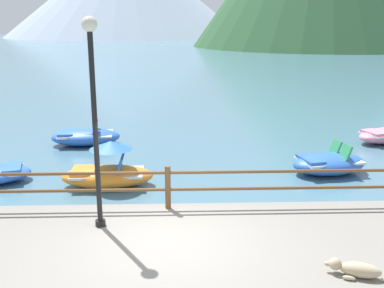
# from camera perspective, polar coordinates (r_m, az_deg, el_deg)

# --- Properties ---
(ground_plane) EXTENTS (200.00, 200.00, 0.00)m
(ground_plane) POSITION_cam_1_polar(r_m,az_deg,el_deg) (47.89, -2.26, 9.89)
(ground_plane) COLOR #477084
(dock_railing) EXTENTS (23.92, 0.12, 0.95)m
(dock_railing) POSITION_cam_1_polar(r_m,az_deg,el_deg) (9.83, -3.01, -4.79)
(dock_railing) COLOR brown
(dock_railing) RESTS_ON promenade_dock
(lamp_post) EXTENTS (0.28, 0.28, 4.00)m
(lamp_post) POSITION_cam_1_polar(r_m,az_deg,el_deg) (8.68, -12.06, 4.74)
(lamp_post) COLOR black
(lamp_post) RESTS_ON promenade_dock
(dog_resting) EXTENTS (1.02, 0.52, 0.26)m
(dog_resting) POSITION_cam_1_polar(r_m,az_deg,el_deg) (7.96, 19.59, -14.39)
(dog_resting) COLOR tan
(dog_resting) RESTS_ON promenade_dock
(pedal_boat_0) EXTENTS (2.47, 1.27, 1.25)m
(pedal_boat_0) POSITION_cam_1_polar(r_m,az_deg,el_deg) (12.53, -10.42, -3.39)
(pedal_boat_0) COLOR orange
(pedal_boat_0) RESTS_ON ground
(pedal_boat_1) EXTENTS (2.52, 1.58, 0.89)m
(pedal_boat_1) POSITION_cam_1_polar(r_m,az_deg,el_deg) (16.88, -13.06, 0.91)
(pedal_boat_1) COLOR blue
(pedal_boat_1) RESTS_ON ground
(pedal_boat_2) EXTENTS (2.42, 1.77, 0.90)m
(pedal_boat_2) POSITION_cam_1_polar(r_m,az_deg,el_deg) (13.94, 16.56, -2.29)
(pedal_boat_2) COLOR blue
(pedal_boat_2) RESTS_ON ground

